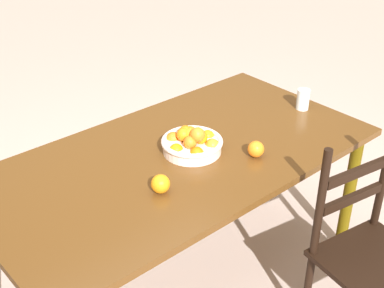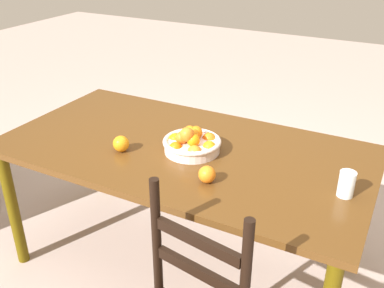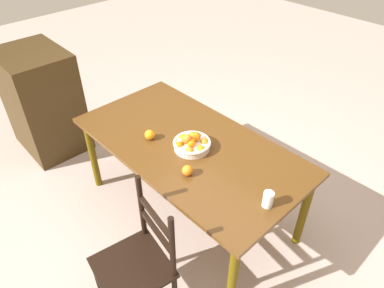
# 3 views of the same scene
# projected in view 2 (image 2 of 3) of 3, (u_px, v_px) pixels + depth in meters

# --- Properties ---
(ground_plane) EXTENTS (12.00, 12.00, 0.00)m
(ground_plane) POSITION_uv_depth(u_px,v_px,m) (184.00, 263.00, 2.54)
(ground_plane) COLOR #B6A197
(dining_table) EXTENTS (1.85, 0.97, 0.76)m
(dining_table) POSITION_uv_depth(u_px,v_px,m) (183.00, 160.00, 2.23)
(dining_table) COLOR #533314
(dining_table) RESTS_ON ground
(fruit_bowl) EXTENTS (0.29, 0.29, 0.14)m
(fruit_bowl) POSITION_uv_depth(u_px,v_px,m) (192.00, 143.00, 2.13)
(fruit_bowl) COLOR silver
(fruit_bowl) RESTS_ON dining_table
(orange_loose_0) EXTENTS (0.08, 0.08, 0.08)m
(orange_loose_0) POSITION_uv_depth(u_px,v_px,m) (207.00, 174.00, 1.88)
(orange_loose_0) COLOR orange
(orange_loose_0) RESTS_ON dining_table
(orange_loose_1) EXTENTS (0.08, 0.08, 0.08)m
(orange_loose_1) POSITION_uv_depth(u_px,v_px,m) (121.00, 144.00, 2.14)
(orange_loose_1) COLOR orange
(orange_loose_1) RESTS_ON dining_table
(drinking_glass) EXTENTS (0.07, 0.07, 0.11)m
(drinking_glass) POSITION_uv_depth(u_px,v_px,m) (346.00, 184.00, 1.78)
(drinking_glass) COLOR silver
(drinking_glass) RESTS_ON dining_table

